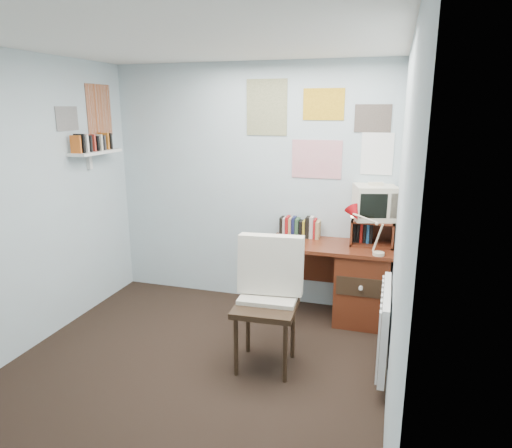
{
  "coord_description": "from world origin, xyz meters",
  "views": [
    {
      "loc": [
        1.43,
        -2.79,
        2.05
      ],
      "look_at": [
        0.28,
        1.04,
        1.02
      ],
      "focal_mm": 32.0,
      "sensor_mm": 36.0,
      "label": 1
    }
  ],
  "objects_px": {
    "desk_lamp": "(380,235)",
    "desk_chair": "(266,308)",
    "desk": "(356,281)",
    "wall_shelf": "(95,152)",
    "crt_tv": "(375,201)",
    "radiator": "(385,326)",
    "tv_riser": "(373,232)"
  },
  "relations": [
    {
      "from": "desk_lamp",
      "to": "radiator",
      "type": "height_order",
      "value": "desk_lamp"
    },
    {
      "from": "desk",
      "to": "desk_chair",
      "type": "height_order",
      "value": "desk_chair"
    },
    {
      "from": "wall_shelf",
      "to": "crt_tv",
      "type": "bearing_deg",
      "value": 10.74
    },
    {
      "from": "tv_riser",
      "to": "wall_shelf",
      "type": "height_order",
      "value": "wall_shelf"
    },
    {
      "from": "tv_riser",
      "to": "crt_tv",
      "type": "xyz_separation_m",
      "value": [
        -0.0,
        0.02,
        0.3
      ]
    },
    {
      "from": "desk_chair",
      "to": "radiator",
      "type": "height_order",
      "value": "desk_chair"
    },
    {
      "from": "tv_riser",
      "to": "desk",
      "type": "bearing_deg",
      "value": -137.04
    },
    {
      "from": "desk_lamp",
      "to": "wall_shelf",
      "type": "distance_m",
      "value": 2.85
    },
    {
      "from": "desk_lamp",
      "to": "wall_shelf",
      "type": "height_order",
      "value": "wall_shelf"
    },
    {
      "from": "desk_chair",
      "to": "wall_shelf",
      "type": "xyz_separation_m",
      "value": [
        -1.95,
        0.69,
        1.11
      ]
    },
    {
      "from": "desk",
      "to": "desk_chair",
      "type": "relative_size",
      "value": 1.17
    },
    {
      "from": "wall_shelf",
      "to": "radiator",
      "type": "bearing_deg",
      "value": -10.89
    },
    {
      "from": "desk",
      "to": "desk_chair",
      "type": "xyz_separation_m",
      "value": [
        -0.62,
        -1.06,
        0.11
      ]
    },
    {
      "from": "desk_lamp",
      "to": "wall_shelf",
      "type": "relative_size",
      "value": 0.61
    },
    {
      "from": "desk_lamp",
      "to": "crt_tv",
      "type": "distance_m",
      "value": 0.43
    },
    {
      "from": "crt_tv",
      "to": "radiator",
      "type": "distance_m",
      "value": 1.32
    },
    {
      "from": "wall_shelf",
      "to": "tv_riser",
      "type": "bearing_deg",
      "value": 10.32
    },
    {
      "from": "desk_lamp",
      "to": "radiator",
      "type": "bearing_deg",
      "value": -97.0
    },
    {
      "from": "desk",
      "to": "tv_riser",
      "type": "distance_m",
      "value": 0.51
    },
    {
      "from": "desk_chair",
      "to": "tv_riser",
      "type": "relative_size",
      "value": 2.57
    },
    {
      "from": "desk_lamp",
      "to": "desk_chair",
      "type": "bearing_deg",
      "value": -148.68
    },
    {
      "from": "radiator",
      "to": "tv_riser",
      "type": "bearing_deg",
      "value": 99.28
    },
    {
      "from": "desk",
      "to": "crt_tv",
      "type": "distance_m",
      "value": 0.8
    },
    {
      "from": "tv_riser",
      "to": "desk_chair",
      "type": "bearing_deg",
      "value": -122.31
    },
    {
      "from": "desk",
      "to": "crt_tv",
      "type": "height_order",
      "value": "crt_tv"
    },
    {
      "from": "desk",
      "to": "wall_shelf",
      "type": "distance_m",
      "value": 2.87
    },
    {
      "from": "desk",
      "to": "wall_shelf",
      "type": "relative_size",
      "value": 1.94
    },
    {
      "from": "crt_tv",
      "to": "wall_shelf",
      "type": "bearing_deg",
      "value": 176.15
    },
    {
      "from": "desk_chair",
      "to": "radiator",
      "type": "xyz_separation_m",
      "value": [
        0.91,
        0.14,
        -0.09
      ]
    },
    {
      "from": "crt_tv",
      "to": "desk",
      "type": "bearing_deg",
      "value": -146.65
    },
    {
      "from": "tv_riser",
      "to": "crt_tv",
      "type": "height_order",
      "value": "crt_tv"
    },
    {
      "from": "tv_riser",
      "to": "wall_shelf",
      "type": "bearing_deg",
      "value": -169.68
    }
  ]
}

